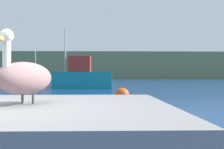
{
  "coord_description": "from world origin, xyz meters",
  "views": [
    {
      "loc": [
        1.65,
        -2.89,
        1.04
      ],
      "look_at": [
        2.18,
        16.36,
        1.09
      ],
      "focal_mm": 42.36,
      "sensor_mm": 36.0,
      "label": 1
    }
  ],
  "objects_px": {
    "fishing_boat_red": "(22,77)",
    "fishing_boat_teal": "(82,77)",
    "pelican": "(24,77)",
    "mooring_buoy": "(122,95)"
  },
  "relations": [
    {
      "from": "pelican",
      "to": "fishing_boat_red",
      "type": "xyz_separation_m",
      "value": [
        -11.38,
        36.68,
        -0.28
      ]
    },
    {
      "from": "pelican",
      "to": "fishing_boat_red",
      "type": "distance_m",
      "value": 38.4
    },
    {
      "from": "fishing_boat_teal",
      "to": "mooring_buoy",
      "type": "distance_m",
      "value": 11.25
    },
    {
      "from": "pelican",
      "to": "fishing_boat_teal",
      "type": "bearing_deg",
      "value": -157.55
    },
    {
      "from": "pelican",
      "to": "fishing_boat_red",
      "type": "bearing_deg",
      "value": -142.95
    },
    {
      "from": "pelican",
      "to": "fishing_boat_red",
      "type": "height_order",
      "value": "fishing_boat_red"
    },
    {
      "from": "pelican",
      "to": "fishing_boat_teal",
      "type": "xyz_separation_m",
      "value": [
        -0.82,
        17.77,
        -0.1
      ]
    },
    {
      "from": "fishing_boat_red",
      "to": "mooring_buoy",
      "type": "xyz_separation_m",
      "value": [
        13.03,
        -29.87,
        -0.46
      ]
    },
    {
      "from": "pelican",
      "to": "fishing_boat_teal",
      "type": "height_order",
      "value": "fishing_boat_teal"
    },
    {
      "from": "fishing_boat_red",
      "to": "fishing_boat_teal",
      "type": "relative_size",
      "value": 1.41
    }
  ]
}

